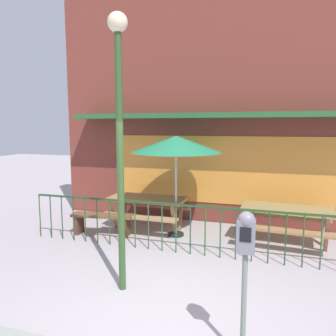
{
  "coord_description": "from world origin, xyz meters",
  "views": [
    {
      "loc": [
        1.19,
        -3.57,
        2.43
      ],
      "look_at": [
        -0.71,
        2.6,
        1.6
      ],
      "focal_mm": 34.36,
      "sensor_mm": 36.0,
      "label": 1
    }
  ],
  "objects_px": {
    "parking_meter_near": "(246,247)",
    "picnic_table_right": "(287,215)",
    "patio_umbrella": "(176,145)",
    "patio_bench": "(103,220)",
    "picnic_table_left": "(148,204)",
    "street_lamp": "(119,115)"
  },
  "relations": [
    {
      "from": "picnic_table_left",
      "to": "patio_umbrella",
      "type": "distance_m",
      "value": 1.64
    },
    {
      "from": "picnic_table_right",
      "to": "street_lamp",
      "type": "relative_size",
      "value": 0.48
    },
    {
      "from": "patio_umbrella",
      "to": "street_lamp",
      "type": "xyz_separation_m",
      "value": [
        -0.12,
        -2.55,
        0.55
      ]
    },
    {
      "from": "picnic_table_left",
      "to": "patio_umbrella",
      "type": "bearing_deg",
      "value": -17.79
    },
    {
      "from": "picnic_table_left",
      "to": "patio_umbrella",
      "type": "relative_size",
      "value": 0.82
    },
    {
      "from": "picnic_table_left",
      "to": "street_lamp",
      "type": "relative_size",
      "value": 0.46
    },
    {
      "from": "parking_meter_near",
      "to": "picnic_table_right",
      "type": "bearing_deg",
      "value": 80.68
    },
    {
      "from": "picnic_table_right",
      "to": "street_lamp",
      "type": "height_order",
      "value": "street_lamp"
    },
    {
      "from": "picnic_table_left",
      "to": "picnic_table_right",
      "type": "relative_size",
      "value": 0.96
    },
    {
      "from": "patio_umbrella",
      "to": "patio_bench",
      "type": "distance_m",
      "value": 2.36
    },
    {
      "from": "picnic_table_left",
      "to": "patio_umbrella",
      "type": "xyz_separation_m",
      "value": [
        0.77,
        -0.25,
        1.43
      ]
    },
    {
      "from": "picnic_table_left",
      "to": "patio_bench",
      "type": "xyz_separation_m",
      "value": [
        -0.82,
        -0.69,
        -0.26
      ]
    },
    {
      "from": "patio_bench",
      "to": "street_lamp",
      "type": "height_order",
      "value": "street_lamp"
    },
    {
      "from": "picnic_table_left",
      "to": "picnic_table_right",
      "type": "height_order",
      "value": "same"
    },
    {
      "from": "picnic_table_left",
      "to": "parking_meter_near",
      "type": "xyz_separation_m",
      "value": [
        2.49,
        -3.79,
        0.62
      ]
    },
    {
      "from": "patio_umbrella",
      "to": "patio_bench",
      "type": "xyz_separation_m",
      "value": [
        -1.59,
        -0.45,
        -1.69
      ]
    },
    {
      "from": "picnic_table_left",
      "to": "street_lamp",
      "type": "xyz_separation_m",
      "value": [
        0.65,
        -2.79,
        1.98
      ]
    },
    {
      "from": "picnic_table_right",
      "to": "street_lamp",
      "type": "distance_m",
      "value": 4.17
    },
    {
      "from": "patio_umbrella",
      "to": "street_lamp",
      "type": "distance_m",
      "value": 2.61
    },
    {
      "from": "picnic_table_right",
      "to": "patio_bench",
      "type": "relative_size",
      "value": 1.33
    },
    {
      "from": "patio_umbrella",
      "to": "street_lamp",
      "type": "relative_size",
      "value": 0.56
    },
    {
      "from": "picnic_table_left",
      "to": "picnic_table_right",
      "type": "distance_m",
      "value": 3.1
    }
  ]
}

